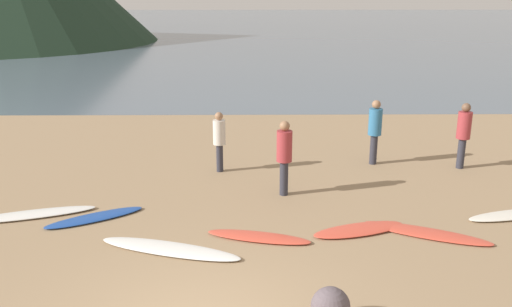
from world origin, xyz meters
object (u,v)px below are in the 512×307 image
(person_2, at_px, (464,130))
(surfboard_3, at_px, (170,249))
(surfboard_4, at_px, (259,237))
(beach_rock_far, at_px, (331,307))
(person_1, at_px, (284,152))
(person_3, at_px, (219,137))
(surfboard_1, at_px, (30,215))
(surfboard_2, at_px, (95,217))
(surfboard_6, at_px, (427,233))
(person_0, at_px, (375,127))
(surfboard_7, at_px, (512,215))
(surfboard_5, at_px, (359,230))

(person_2, bearing_deg, surfboard_3, 58.23)
(surfboard_4, height_order, beach_rock_far, beach_rock_far)
(person_1, height_order, person_3, person_1)
(beach_rock_far, bearing_deg, surfboard_1, 145.91)
(surfboard_2, bearing_deg, person_3, 20.19)
(beach_rock_far, bearing_deg, person_3, 105.71)
(beach_rock_far, bearing_deg, surfboard_3, 138.66)
(surfboard_6, relative_size, person_1, 1.39)
(person_1, bearing_deg, person_3, -42.70)
(beach_rock_far, bearing_deg, person_1, 93.92)
(surfboard_3, xyz_separation_m, person_3, (0.68, 4.43, 0.87))
(person_0, relative_size, beach_rock_far, 3.12)
(person_1, bearing_deg, surfboard_2, 23.36)
(surfboard_7, bearing_deg, person_3, 139.98)
(surfboard_2, distance_m, beach_rock_far, 5.65)
(surfboard_1, distance_m, surfboard_4, 4.83)
(surfboard_7, bearing_deg, surfboard_1, 165.07)
(surfboard_2, bearing_deg, surfboard_3, -70.81)
(surfboard_3, xyz_separation_m, beach_rock_far, (2.56, -2.25, 0.24))
(surfboard_6, bearing_deg, person_0, 116.45)
(person_3, bearing_deg, person_0, 109.81)
(surfboard_6, xyz_separation_m, person_1, (-2.60, 2.14, 0.98))
(person_2, bearing_deg, surfboard_2, 44.79)
(person_1, xyz_separation_m, beach_rock_far, (0.34, -5.00, -0.74))
(surfboard_5, distance_m, surfboard_7, 3.35)
(surfboard_5, xyz_separation_m, surfboard_6, (1.26, -0.16, -0.00))
(person_1, bearing_deg, surfboard_6, 145.23)
(surfboard_2, distance_m, surfboard_7, 8.56)
(surfboard_3, height_order, surfboard_7, surfboard_7)
(surfboard_3, distance_m, person_1, 3.67)
(surfboard_2, xyz_separation_m, beach_rock_far, (4.28, -3.68, 0.24))
(surfboard_3, relative_size, person_0, 1.56)
(surfboard_3, height_order, surfboard_4, surfboard_3)
(surfboard_6, bearing_deg, surfboard_5, -161.79)
(surfboard_5, bearing_deg, surfboard_7, -6.32)
(surfboard_2, height_order, person_2, person_2)
(surfboard_4, relative_size, person_3, 1.28)
(surfboard_6, bearing_deg, person_3, 162.74)
(surfboard_5, bearing_deg, surfboard_6, -25.00)
(surfboard_1, bearing_deg, person_1, -5.05)
(surfboard_2, xyz_separation_m, surfboard_7, (8.56, 0.01, 0.01))
(person_2, xyz_separation_m, beach_rock_far, (-4.38, -6.87, -0.74))
(person_3, relative_size, beach_rock_far, 2.80)
(surfboard_1, xyz_separation_m, beach_rock_far, (5.65, -3.83, 0.24))
(surfboard_7, bearing_deg, beach_rock_far, -153.40)
(surfboard_5, distance_m, person_2, 5.22)
(surfboard_6, height_order, person_2, person_2)
(surfboard_3, bearing_deg, surfboard_6, 25.12)
(person_0, bearing_deg, surfboard_7, -80.30)
(person_1, bearing_deg, beach_rock_far, 98.67)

